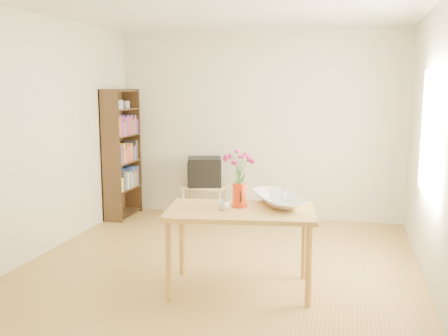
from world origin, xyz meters
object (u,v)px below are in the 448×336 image
(pitcher, at_px, (239,196))
(television, at_px, (205,171))
(table, at_px, (240,219))
(bowl, at_px, (278,177))
(mug, at_px, (223,205))

(pitcher, distance_m, television, 2.49)
(table, relative_size, bowl, 2.59)
(pitcher, relative_size, mug, 1.98)
(pitcher, bearing_deg, bowl, 8.54)
(mug, relative_size, bowl, 0.20)
(table, distance_m, bowl, 0.54)
(pitcher, distance_m, bowl, 0.41)
(pitcher, height_order, mug, pitcher)
(table, relative_size, mug, 12.79)
(table, bearing_deg, pitcher, 99.30)
(table, xyz_separation_m, mug, (-0.14, -0.06, 0.13))
(television, bearing_deg, mug, -86.68)
(mug, bearing_deg, bowl, 174.37)
(mug, distance_m, bowl, 0.60)
(table, height_order, bowl, bowl)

